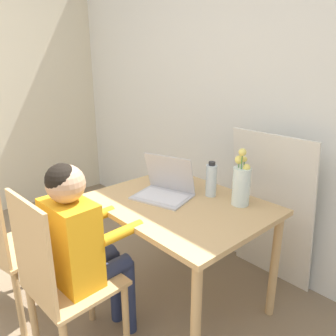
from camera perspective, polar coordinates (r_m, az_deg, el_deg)
wall_back at (r=2.42m, az=15.19°, el=11.52°), size 6.40×0.05×2.50m
dining_table at (r=1.99m, az=2.15°, el=-8.43°), size 1.01×0.78×0.71m
chair_occupied at (r=1.75m, az=-18.04°, el=-18.42°), size 0.42×0.42×0.96m
chair_spare at (r=2.15m, az=-25.69°, el=-11.95°), size 0.48×0.48×0.96m
person_seated at (r=1.69m, az=-14.86°, el=-11.91°), size 0.32×0.44×1.08m
laptop at (r=2.01m, az=-0.51°, el=-3.33°), size 0.39×0.34×0.25m
flower_vase at (r=1.91m, az=12.65°, el=-2.62°), size 0.10×0.10×0.34m
water_bottle at (r=2.02m, az=7.54°, el=-2.07°), size 0.07×0.07×0.22m
cardboard_panel at (r=2.36m, az=17.49°, el=-6.95°), size 0.59×0.17×1.08m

